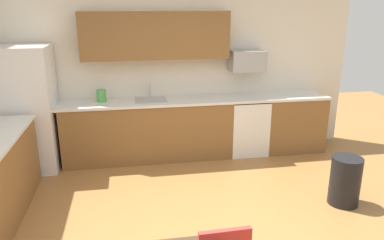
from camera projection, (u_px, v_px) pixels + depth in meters
name	position (u px, v px, depth m)	size (l,w,h in m)	color
ground_plane	(209.00, 240.00, 3.85)	(12.00, 12.00, 0.00)	#9E6B38
wall_back	(174.00, 69.00, 5.95)	(5.80, 0.10, 2.70)	silver
cabinet_run_back	(149.00, 131.00, 5.81)	(2.58, 0.60, 0.90)	brown
cabinet_run_back_right	(291.00, 123.00, 6.20)	(0.97, 0.60, 0.90)	brown
countertop_back	(177.00, 100.00, 5.74)	(4.80, 0.64, 0.04)	silver
upper_cabinets_back	(156.00, 35.00, 5.53)	(2.20, 0.34, 0.70)	brown
refrigerator	(27.00, 110.00, 5.32)	(0.76, 0.70, 1.80)	white
oven_range	(246.00, 125.00, 6.07)	(0.60, 0.60, 0.91)	white
microwave	(247.00, 61.00, 5.85)	(0.54, 0.36, 0.32)	#9EA0A5
sink_basin	(151.00, 104.00, 5.69)	(0.48, 0.40, 0.14)	#A5A8AD
sink_faucet	(150.00, 91.00, 5.81)	(0.02, 0.02, 0.24)	#B2B5BA
trash_bin	(345.00, 181.00, 4.49)	(0.36, 0.36, 0.60)	black
kettle	(101.00, 96.00, 5.57)	(0.14, 0.14, 0.20)	#4CA54C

